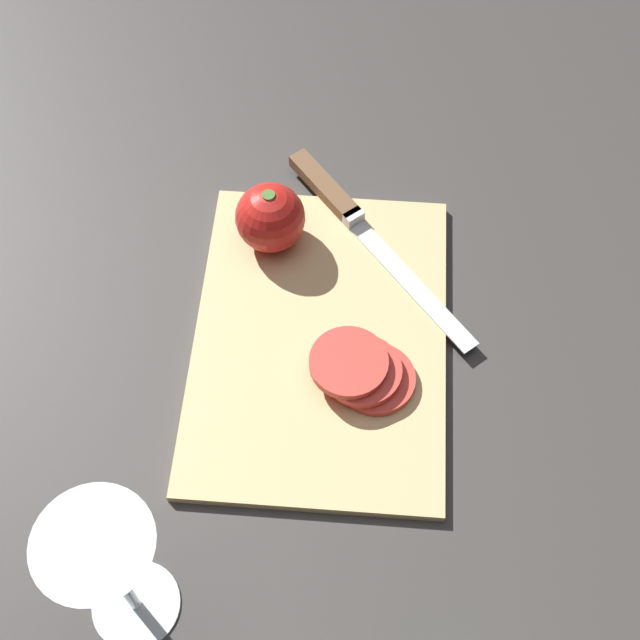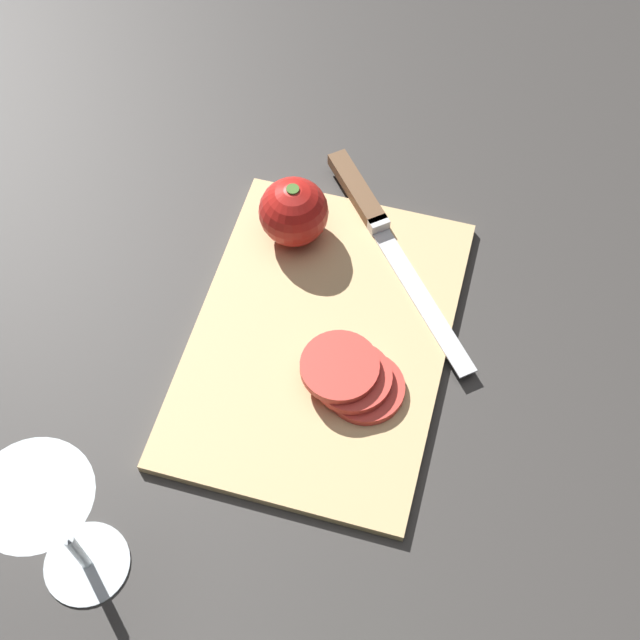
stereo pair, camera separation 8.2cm
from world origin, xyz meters
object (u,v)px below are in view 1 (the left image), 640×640
(knife, at_px, (341,206))
(tomato_slice_stack_near, at_px, (363,371))
(whole_tomato, at_px, (270,218))
(wine_glass, at_px, (109,566))

(knife, height_order, tomato_slice_stack_near, tomato_slice_stack_near)
(whole_tomato, relative_size, tomato_slice_stack_near, 0.72)
(wine_glass, distance_m, tomato_slice_stack_near, 0.29)
(wine_glass, height_order, whole_tomato, wine_glass)
(whole_tomato, relative_size, knife, 0.30)
(wine_glass, bearing_deg, tomato_slice_stack_near, 141.45)
(whole_tomato, xyz_separation_m, tomato_slice_stack_near, (0.15, 0.10, -0.02))
(tomato_slice_stack_near, bearing_deg, knife, -170.88)
(wine_glass, height_order, tomato_slice_stack_near, wine_glass)
(wine_glass, relative_size, tomato_slice_stack_near, 1.68)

